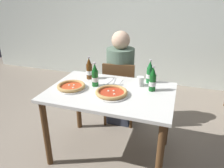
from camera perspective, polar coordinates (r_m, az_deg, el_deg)
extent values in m
plane|color=gray|center=(2.47, -0.38, -17.78)|extent=(8.00, 8.00, 0.00)
cube|color=silver|center=(4.02, 10.24, 18.37)|extent=(7.00, 0.10, 2.60)
cube|color=silver|center=(2.06, -0.44, -2.18)|extent=(1.20, 0.80, 0.03)
cylinder|color=brown|center=(2.22, -17.09, -12.60)|extent=(0.06, 0.06, 0.72)
cylinder|color=brown|center=(1.90, 12.52, -18.98)|extent=(0.06, 0.06, 0.72)
cylinder|color=brown|center=(2.70, -9.00, -4.84)|extent=(0.06, 0.06, 0.72)
cylinder|color=brown|center=(2.45, 14.43, -8.51)|extent=(0.06, 0.06, 0.72)
cube|color=brown|center=(2.80, 2.23, -1.87)|extent=(0.45, 0.45, 0.04)
cube|color=brown|center=(2.55, 1.65, 0.91)|extent=(0.38, 0.08, 0.40)
cylinder|color=brown|center=(3.04, 5.86, -4.64)|extent=(0.04, 0.04, 0.41)
cylinder|color=brown|center=(3.08, -0.45, -4.08)|extent=(0.04, 0.04, 0.41)
cylinder|color=brown|center=(2.74, 5.12, -7.91)|extent=(0.04, 0.04, 0.41)
cylinder|color=brown|center=(2.79, -1.89, -7.23)|extent=(0.04, 0.04, 0.41)
cube|color=#2D3342|center=(2.88, 2.06, -5.73)|extent=(0.32, 0.28, 0.45)
cylinder|color=slate|center=(2.67, 2.21, 3.69)|extent=(0.34, 0.34, 0.55)
sphere|color=beige|center=(2.57, 2.34, 11.56)|extent=(0.22, 0.22, 0.22)
cylinder|color=white|center=(1.97, -0.15, -2.74)|extent=(0.32, 0.32, 0.01)
cylinder|color=#BC381E|center=(1.97, -0.15, -2.45)|extent=(0.23, 0.23, 0.01)
torus|color=tan|center=(1.96, -0.15, -2.16)|extent=(0.30, 0.30, 0.03)
sphere|color=silver|center=(2.00, -0.98, -1.96)|extent=(0.02, 0.02, 0.02)
sphere|color=silver|center=(1.94, 0.59, -2.80)|extent=(0.02, 0.02, 0.02)
sphere|color=silver|center=(2.00, 0.45, -1.90)|extent=(0.02, 0.02, 0.02)
cylinder|color=white|center=(2.13, -10.74, -1.05)|extent=(0.29, 0.29, 0.01)
cylinder|color=#CC4723|center=(2.13, -10.76, -0.78)|extent=(0.21, 0.21, 0.01)
torus|color=tan|center=(2.13, -10.79, -0.51)|extent=(0.27, 0.27, 0.03)
sphere|color=silver|center=(2.17, -11.31, -0.39)|extent=(0.02, 0.02, 0.02)
sphere|color=silver|center=(2.10, -10.28, -1.06)|extent=(0.02, 0.02, 0.02)
sphere|color=silver|center=(2.16, -10.10, -0.35)|extent=(0.02, 0.02, 0.02)
cylinder|color=#196B2D|center=(2.25, 9.94, 2.31)|extent=(0.06, 0.06, 0.16)
cone|color=#196B2D|center=(2.21, 10.15, 5.16)|extent=(0.05, 0.05, 0.07)
cylinder|color=#B7B7BC|center=(2.20, 10.23, 6.24)|extent=(0.03, 0.03, 0.01)
cylinder|color=white|center=(2.25, 9.93, 2.12)|extent=(0.07, 0.07, 0.04)
cylinder|color=#14591E|center=(2.14, -4.52, 1.50)|extent=(0.06, 0.06, 0.16)
cone|color=#14591E|center=(2.10, -4.62, 4.48)|extent=(0.05, 0.05, 0.07)
cylinder|color=#B7B7BC|center=(2.08, -4.65, 5.61)|extent=(0.03, 0.03, 0.01)
cylinder|color=white|center=(2.14, -4.51, 1.30)|extent=(0.07, 0.07, 0.04)
cylinder|color=#512D0F|center=(2.33, -6.05, 3.29)|extent=(0.06, 0.06, 0.16)
cone|color=#512D0F|center=(2.29, -6.17, 6.06)|extent=(0.05, 0.05, 0.07)
cylinder|color=#B7B7BC|center=(2.28, -6.22, 7.10)|extent=(0.03, 0.03, 0.01)
cylinder|color=white|center=(2.33, -6.04, 3.11)|extent=(0.07, 0.07, 0.04)
cylinder|color=#14591E|center=(2.06, 10.70, 0.33)|extent=(0.06, 0.06, 0.16)
cone|color=#14591E|center=(2.02, 10.95, 3.39)|extent=(0.05, 0.05, 0.07)
cylinder|color=#B7B7BC|center=(2.01, 11.04, 4.56)|extent=(0.03, 0.03, 0.01)
cylinder|color=white|center=(2.07, 10.68, 0.12)|extent=(0.07, 0.07, 0.04)
cube|color=white|center=(2.25, 0.10, 0.60)|extent=(0.18, 0.18, 0.00)
cube|color=silver|center=(2.25, 0.58, 0.64)|extent=(0.04, 0.19, 0.00)
cube|color=silver|center=(2.26, -0.39, 0.77)|extent=(0.03, 0.17, 0.00)
cylinder|color=white|center=(2.17, 7.52, 0.73)|extent=(0.07, 0.07, 0.09)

